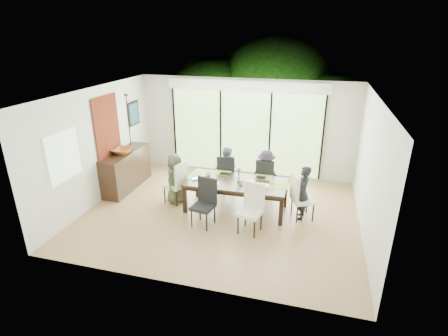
% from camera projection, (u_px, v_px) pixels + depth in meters
% --- Properties ---
extents(floor, '(6.00, 5.00, 0.01)m').
position_uv_depth(floor, '(221.00, 213.00, 7.96)').
color(floor, brown).
rests_on(floor, ground).
extents(ceiling, '(6.00, 5.00, 0.01)m').
position_uv_depth(ceiling, '(221.00, 93.00, 6.96)').
color(ceiling, white).
rests_on(ceiling, wall_back).
extents(wall_back, '(6.00, 0.02, 2.70)m').
position_uv_depth(wall_back, '(245.00, 128.00, 9.71)').
color(wall_back, beige).
rests_on(wall_back, floor).
extents(wall_front, '(6.00, 0.02, 2.70)m').
position_uv_depth(wall_front, '(176.00, 212.00, 5.21)').
color(wall_front, beige).
rests_on(wall_front, floor).
extents(wall_left, '(0.02, 5.00, 2.70)m').
position_uv_depth(wall_left, '(98.00, 146.00, 8.20)').
color(wall_left, white).
rests_on(wall_left, floor).
extents(wall_right, '(0.02, 5.00, 2.70)m').
position_uv_depth(wall_right, '(371.00, 171.00, 6.73)').
color(wall_right, silver).
rests_on(wall_right, floor).
extents(glass_doors, '(4.20, 0.02, 2.30)m').
position_uv_depth(glass_doors, '(245.00, 133.00, 9.73)').
color(glass_doors, '#598C3F').
rests_on(glass_doors, wall_back).
extents(blinds_header, '(4.40, 0.06, 0.28)m').
position_uv_depth(blinds_header, '(246.00, 86.00, 9.25)').
color(blinds_header, white).
rests_on(blinds_header, wall_back).
extents(mullion_a, '(0.05, 0.04, 2.30)m').
position_uv_depth(mullion_a, '(175.00, 128.00, 10.24)').
color(mullion_a, black).
rests_on(mullion_a, wall_back).
extents(mullion_b, '(0.05, 0.04, 2.30)m').
position_uv_depth(mullion_b, '(221.00, 131.00, 9.90)').
color(mullion_b, black).
rests_on(mullion_b, wall_back).
extents(mullion_c, '(0.05, 0.04, 2.30)m').
position_uv_depth(mullion_c, '(270.00, 135.00, 9.55)').
color(mullion_c, black).
rests_on(mullion_c, wall_back).
extents(mullion_d, '(0.05, 0.04, 2.30)m').
position_uv_depth(mullion_d, '(323.00, 139.00, 9.21)').
color(mullion_d, black).
rests_on(mullion_d, wall_back).
extents(side_window, '(0.02, 0.90, 1.00)m').
position_uv_depth(side_window, '(64.00, 156.00, 7.06)').
color(side_window, '#8CAD7F').
rests_on(side_window, wall_left).
extents(deck, '(6.00, 1.80, 0.10)m').
position_uv_depth(deck, '(250.00, 164.00, 11.03)').
color(deck, brown).
rests_on(deck, ground).
extents(rail_top, '(6.00, 0.08, 0.06)m').
position_uv_depth(rail_top, '(255.00, 138.00, 11.52)').
color(rail_top, brown).
rests_on(rail_top, deck).
extents(foliage_left, '(3.20, 3.20, 3.20)m').
position_uv_depth(foliage_left, '(212.00, 103.00, 12.53)').
color(foliage_left, '#14380F').
rests_on(foliage_left, ground).
extents(foliage_mid, '(4.00, 4.00, 4.00)m').
position_uv_depth(foliage_mid, '(276.00, 93.00, 12.40)').
color(foliage_mid, '#14380F').
rests_on(foliage_mid, ground).
extents(foliage_right, '(2.80, 2.80, 2.80)m').
position_uv_depth(foliage_right, '(327.00, 116.00, 11.44)').
color(foliage_right, '#14380F').
rests_on(foliage_right, ground).
extents(foliage_far, '(3.60, 3.60, 3.60)m').
position_uv_depth(foliage_far, '(252.00, 93.00, 13.34)').
color(foliage_far, '#14380F').
rests_on(foliage_far, ground).
extents(table_top, '(2.26, 1.04, 0.06)m').
position_uv_depth(table_top, '(236.00, 183.00, 7.86)').
color(table_top, black).
rests_on(table_top, floor).
extents(table_apron, '(2.07, 0.85, 0.09)m').
position_uv_depth(table_apron, '(236.00, 186.00, 7.89)').
color(table_apron, black).
rests_on(table_apron, floor).
extents(table_leg_fl, '(0.08, 0.08, 0.65)m').
position_uv_depth(table_leg_fl, '(185.00, 199.00, 7.87)').
color(table_leg_fl, black).
rests_on(table_leg_fl, floor).
extents(table_leg_fr, '(0.08, 0.08, 0.65)m').
position_uv_depth(table_leg_fr, '(281.00, 211.00, 7.34)').
color(table_leg_fr, black).
rests_on(table_leg_fr, floor).
extents(table_leg_bl, '(0.08, 0.08, 0.65)m').
position_uv_depth(table_leg_bl, '(197.00, 184.00, 8.64)').
color(table_leg_bl, black).
rests_on(table_leg_bl, floor).
extents(table_leg_br, '(0.08, 0.08, 0.65)m').
position_uv_depth(table_leg_br, '(285.00, 194.00, 8.11)').
color(table_leg_br, black).
rests_on(table_leg_br, floor).
extents(chair_left_end, '(0.53, 0.53, 1.04)m').
position_uv_depth(chair_left_end, '(175.00, 182.00, 8.28)').
color(chair_left_end, silver).
rests_on(chair_left_end, floor).
extents(chair_right_end, '(0.57, 0.57, 1.04)m').
position_uv_depth(chair_right_end, '(303.00, 197.00, 7.55)').
color(chair_right_end, white).
rests_on(chair_right_end, floor).
extents(chair_far_left, '(0.50, 0.50, 1.04)m').
position_uv_depth(chair_far_left, '(226.00, 173.00, 8.79)').
color(chair_far_left, black).
rests_on(chair_far_left, floor).
extents(chair_far_right, '(0.44, 0.44, 1.04)m').
position_uv_depth(chair_far_right, '(266.00, 177.00, 8.55)').
color(chair_far_right, black).
rests_on(chair_far_right, floor).
extents(chair_near_left, '(0.51, 0.51, 1.04)m').
position_uv_depth(chair_near_left, '(203.00, 203.00, 7.26)').
color(chair_near_left, black).
rests_on(chair_near_left, floor).
extents(chair_near_right, '(0.51, 0.51, 1.04)m').
position_uv_depth(chair_near_right, '(250.00, 209.00, 7.02)').
color(chair_near_right, white).
rests_on(chair_near_right, floor).
extents(person_left_end, '(0.48, 0.64, 1.22)m').
position_uv_depth(person_left_end, '(175.00, 179.00, 8.25)').
color(person_left_end, '#3F4B32').
rests_on(person_left_end, floor).
extents(person_right_end, '(0.39, 0.59, 1.22)m').
position_uv_depth(person_right_end, '(303.00, 193.00, 7.52)').
color(person_right_end, black).
rests_on(person_right_end, floor).
extents(person_far_left, '(0.60, 0.42, 1.22)m').
position_uv_depth(person_far_left, '(226.00, 170.00, 8.74)').
color(person_far_left, slate).
rests_on(person_far_left, floor).
extents(person_far_right, '(0.60, 0.41, 1.22)m').
position_uv_depth(person_far_right, '(266.00, 174.00, 8.50)').
color(person_far_right, '#271E2D').
rests_on(person_far_right, floor).
extents(placemat_left, '(0.41, 0.30, 0.01)m').
position_uv_depth(placemat_left, '(196.00, 177.00, 8.08)').
color(placemat_left, olive).
rests_on(placemat_left, table_top).
extents(placemat_right, '(0.41, 0.30, 0.01)m').
position_uv_depth(placemat_right, '(278.00, 186.00, 7.62)').
color(placemat_right, '#90A53B').
rests_on(placemat_right, table_top).
extents(placemat_far_l, '(0.41, 0.30, 0.01)m').
position_uv_depth(placemat_far_l, '(222.00, 173.00, 8.32)').
color(placemat_far_l, '#9BB13F').
rests_on(placemat_far_l, table_top).
extents(placemat_far_r, '(0.41, 0.30, 0.01)m').
position_uv_depth(placemat_far_r, '(263.00, 177.00, 8.07)').
color(placemat_far_r, olive).
rests_on(placemat_far_r, table_top).
extents(placemat_paper, '(0.41, 0.30, 0.01)m').
position_uv_depth(placemat_paper, '(209.00, 184.00, 7.71)').
color(placemat_paper, white).
rests_on(placemat_paper, table_top).
extents(tablet_far_l, '(0.25, 0.17, 0.01)m').
position_uv_depth(tablet_far_l, '(225.00, 174.00, 8.24)').
color(tablet_far_l, black).
rests_on(tablet_far_l, table_top).
extents(tablet_far_r, '(0.23, 0.16, 0.01)m').
position_uv_depth(tablet_far_r, '(261.00, 177.00, 8.04)').
color(tablet_far_r, black).
rests_on(tablet_far_r, table_top).
extents(papers, '(0.28, 0.21, 0.00)m').
position_uv_depth(papers, '(267.00, 186.00, 7.63)').
color(papers, white).
rests_on(papers, table_top).
extents(platter_base, '(0.25, 0.25, 0.02)m').
position_uv_depth(platter_base, '(209.00, 183.00, 7.71)').
color(platter_base, white).
rests_on(platter_base, table_top).
extents(platter_snacks, '(0.19, 0.19, 0.01)m').
position_uv_depth(platter_snacks, '(209.00, 183.00, 7.70)').
color(platter_snacks, orange).
rests_on(platter_snacks, table_top).
extents(vase, '(0.08, 0.08, 0.11)m').
position_uv_depth(vase, '(239.00, 178.00, 7.86)').
color(vase, silver).
rests_on(vase, table_top).
extents(hyacinth_stems, '(0.04, 0.04, 0.15)m').
position_uv_depth(hyacinth_stems, '(239.00, 174.00, 7.82)').
color(hyacinth_stems, '#337226').
rests_on(hyacinth_stems, table_top).
extents(hyacinth_blooms, '(0.10, 0.10, 0.10)m').
position_uv_depth(hyacinth_blooms, '(239.00, 170.00, 7.78)').
color(hyacinth_blooms, '#4F5FC6').
rests_on(hyacinth_blooms, table_top).
extents(laptop, '(0.36, 0.36, 0.02)m').
position_uv_depth(laptop, '(199.00, 179.00, 7.96)').
color(laptop, silver).
rests_on(laptop, table_top).
extents(cup_a, '(0.16, 0.16, 0.09)m').
position_uv_depth(cup_a, '(208.00, 174.00, 8.14)').
color(cup_a, white).
rests_on(cup_a, table_top).
extents(cup_b, '(0.11, 0.11, 0.09)m').
position_uv_depth(cup_b, '(242.00, 182.00, 7.71)').
color(cup_b, white).
rests_on(cup_b, table_top).
extents(cup_c, '(0.12, 0.12, 0.09)m').
position_uv_depth(cup_c, '(272.00, 182.00, 7.73)').
color(cup_c, white).
rests_on(cup_c, table_top).
extents(book, '(0.17, 0.22, 0.02)m').
position_uv_depth(book, '(247.00, 181.00, 7.83)').
color(book, white).
rests_on(book, table_top).
extents(sideboard, '(0.49, 1.75, 0.99)m').
position_uv_depth(sideboard, '(126.00, 170.00, 9.08)').
color(sideboard, black).
rests_on(sideboard, floor).
extents(bowl, '(0.52, 0.52, 0.13)m').
position_uv_depth(bowl, '(122.00, 151.00, 8.79)').
color(bowl, '#9A5121').
rests_on(bowl, sideboard).
extents(candlestick_base, '(0.11, 0.11, 0.04)m').
position_uv_depth(candlestick_base, '(131.00, 147.00, 9.21)').
color(candlestick_base, black).
rests_on(candlestick_base, sideboard).
extents(candlestick_shaft, '(0.03, 0.03, 1.37)m').
position_uv_depth(candlestick_shaft, '(129.00, 121.00, 8.95)').
color(candlestick_shaft, black).
rests_on(candlestick_shaft, sideboard).
extents(candlestick_pan, '(0.11, 0.11, 0.03)m').
position_uv_depth(candlestick_pan, '(126.00, 95.00, 8.70)').
color(candlestick_pan, black).
rests_on(candlestick_pan, sideboard).
extents(candle, '(0.04, 0.04, 0.11)m').
position_uv_depth(candle, '(126.00, 92.00, 8.68)').
color(candle, silver).
rests_on(candle, sideboard).
extents(tapestry, '(0.02, 1.00, 1.50)m').
position_uv_depth(tapestry, '(107.00, 127.00, 8.42)').
color(tapestry, maroon).
rests_on(tapestry, wall_left).
extents(art_frame, '(0.03, 0.55, 0.65)m').
position_uv_depth(art_frame, '(133.00, 113.00, 9.57)').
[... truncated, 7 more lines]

